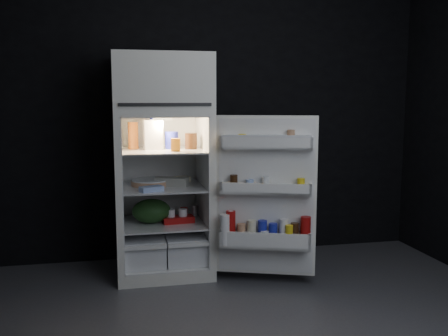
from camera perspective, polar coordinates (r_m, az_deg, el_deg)
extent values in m
cube|color=black|center=(4.51, -2.25, 6.86)|extent=(4.00, 0.00, 2.70)
cube|color=white|center=(4.29, -6.86, -10.95)|extent=(0.76, 0.70, 0.10)
cube|color=white|center=(4.11, -11.95, -2.52)|extent=(0.05, 0.70, 1.20)
cube|color=white|center=(4.17, -2.14, -2.21)|extent=(0.05, 0.70, 1.20)
cube|color=white|center=(4.44, -7.39, -1.64)|extent=(0.66, 0.05, 1.20)
cube|color=white|center=(4.06, -7.16, 6.41)|extent=(0.76, 0.70, 0.06)
cube|color=white|center=(4.06, -7.22, 9.79)|extent=(0.76, 0.70, 0.42)
cube|color=black|center=(3.71, -6.69, 7.21)|extent=(0.68, 0.01, 0.02)
cube|color=white|center=(4.09, -11.54, -2.58)|extent=(0.01, 0.65, 1.20)
cube|color=white|center=(4.14, -2.48, -2.28)|extent=(0.01, 0.65, 1.20)
cube|color=white|center=(4.04, -7.12, 5.92)|extent=(0.66, 0.65, 0.01)
cube|color=white|center=(4.25, -6.84, -10.37)|extent=(0.66, 0.65, 0.01)
cube|color=white|center=(4.06, -7.05, 2.02)|extent=(0.65, 0.63, 0.01)
cube|color=white|center=(4.10, -6.98, -2.16)|extent=(0.65, 0.63, 0.01)
cube|color=white|center=(4.16, -6.91, -6.23)|extent=(0.65, 0.63, 0.01)
cube|color=white|center=(4.22, -9.15, -8.88)|extent=(0.32, 0.59, 0.22)
cube|color=white|center=(4.25, -4.65, -8.69)|extent=(0.32, 0.59, 0.22)
cube|color=white|center=(3.88, -8.92, -8.98)|extent=(0.32, 0.02, 0.03)
cube|color=white|center=(3.91, -4.04, -8.77)|extent=(0.32, 0.02, 0.03)
cube|color=#FFE5B2|center=(3.99, -7.05, 5.59)|extent=(0.14, 0.14, 0.02)
cube|color=white|center=(3.82, 4.84, -3.16)|extent=(0.73, 0.31, 1.22)
cube|color=white|center=(3.79, 4.81, -3.24)|extent=(0.68, 0.25, 1.18)
cube|color=white|center=(3.70, 4.84, 2.27)|extent=(0.67, 0.32, 0.02)
cube|color=white|center=(3.66, 4.82, 2.81)|extent=(0.65, 0.25, 0.10)
cube|color=white|center=(3.69, 9.98, 2.76)|extent=(0.05, 0.09, 0.10)
cube|color=white|center=(3.73, -0.23, 2.92)|extent=(0.05, 0.09, 0.10)
cube|color=white|center=(3.74, 4.78, -2.85)|extent=(0.67, 0.33, 0.02)
cube|color=white|center=(3.70, 4.75, -2.45)|extent=(0.65, 0.25, 0.09)
cube|color=white|center=(3.73, 9.85, -2.44)|extent=(0.05, 0.10, 0.09)
cube|color=white|center=(3.77, -0.23, -2.22)|extent=(0.05, 0.10, 0.09)
cube|color=white|center=(3.82, 4.69, -8.89)|extent=(0.69, 0.37, 0.02)
cube|color=white|center=(3.75, 4.65, -8.36)|extent=(0.65, 0.25, 0.13)
cube|color=white|center=(3.80, 9.73, -8.22)|extent=(0.07, 0.14, 0.13)
cube|color=white|center=(3.83, -0.28, -7.95)|extent=(0.07, 0.14, 0.13)
cube|color=white|center=(3.69, 4.86, 3.69)|extent=(0.65, 0.31, 0.02)
cylinder|color=tan|center=(3.69, 7.65, 3.35)|extent=(0.07, 0.07, 0.13)
cylinder|color=yellow|center=(3.71, 2.07, 3.19)|extent=(0.08, 0.08, 0.09)
cylinder|color=yellow|center=(3.73, 8.79, -1.98)|extent=(0.07, 0.07, 0.11)
cylinder|color=silver|center=(3.73, 4.79, -1.84)|extent=(0.07, 0.07, 0.11)
cylinder|color=#8CA5D9|center=(3.74, 2.95, -1.99)|extent=(0.08, 0.08, 0.09)
cylinder|color=#331C0E|center=(3.75, 1.13, -1.70)|extent=(0.07, 0.07, 0.12)
cylinder|color=#9D0E0D|center=(3.78, 9.29, -7.19)|extent=(0.10, 0.10, 0.23)
cylinder|color=#331C0E|center=(3.79, 8.06, -7.54)|extent=(0.08, 0.08, 0.18)
cylinder|color=white|center=(3.78, 6.85, -7.31)|extent=(0.09, 0.09, 0.20)
cylinder|color=#1D25A2|center=(3.79, 5.62, -7.55)|extent=(0.08, 0.08, 0.17)
cylinder|color=#1D25A2|center=(3.79, 4.40, -7.38)|extent=(0.09, 0.09, 0.19)
cylinder|color=beige|center=(3.80, 3.19, -7.36)|extent=(0.09, 0.09, 0.19)
cylinder|color=tan|center=(3.81, 1.98, -7.54)|extent=(0.08, 0.08, 0.16)
cylinder|color=#9D0E0D|center=(3.80, 0.77, -6.80)|extent=(0.09, 0.09, 0.25)
cylinder|color=yellow|center=(3.75, 7.44, -7.75)|extent=(0.07, 0.07, 0.17)
cylinder|color=silver|center=(3.76, 4.67, -8.07)|extent=(0.08, 0.08, 0.12)
cylinder|color=silver|center=(3.77, 2.52, -8.08)|extent=(0.08, 0.08, 0.11)
cylinder|color=white|center=(3.77, 0.09, -7.07)|extent=(0.09, 0.09, 0.23)
cylinder|color=white|center=(3.78, 0.78, -5.10)|extent=(0.05, 0.05, 0.02)
cube|color=white|center=(4.07, -8.14, 3.80)|extent=(0.15, 0.15, 0.24)
cylinder|color=#1D25A2|center=(4.10, -6.00, 3.17)|extent=(0.11, 0.11, 0.14)
cylinder|color=#331C0E|center=(4.07, -3.79, 3.09)|extent=(0.13, 0.13, 0.13)
cylinder|color=orange|center=(4.14, -10.34, 3.68)|extent=(0.11, 0.11, 0.22)
cube|color=orange|center=(3.92, -5.55, 2.66)|extent=(0.08, 0.07, 0.10)
cube|color=gray|center=(4.09, -6.01, -1.58)|extent=(0.28, 0.20, 0.07)
cylinder|color=tan|center=(4.15, -8.38, -1.69)|extent=(0.32, 0.32, 0.04)
cube|color=#8CA5D9|center=(3.87, -8.29, -2.37)|extent=(0.20, 0.15, 0.04)
cube|color=beige|center=(4.28, -4.77, -1.29)|extent=(0.14, 0.13, 0.05)
ellipsoid|color=#193815|center=(4.13, -8.30, -4.89)|extent=(0.36, 0.33, 0.20)
cube|color=#9D0E0D|center=(4.13, -5.27, -5.86)|extent=(0.26, 0.16, 0.05)
cylinder|color=#9D0E0D|center=(4.28, -4.61, -5.11)|extent=(0.08, 0.08, 0.09)
cylinder|color=silver|center=(4.36, -3.46, -4.84)|extent=(0.07, 0.07, 0.09)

